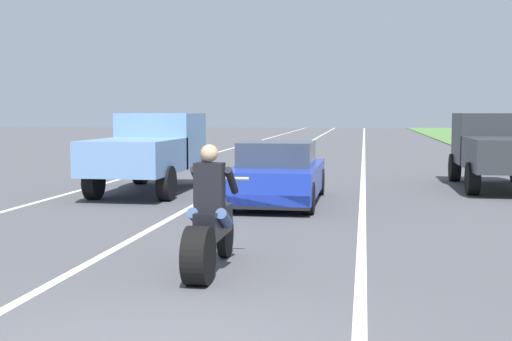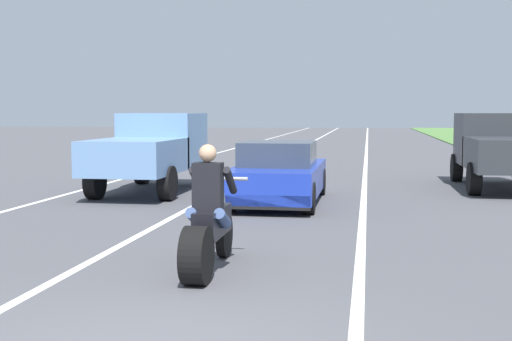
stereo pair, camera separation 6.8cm
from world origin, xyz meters
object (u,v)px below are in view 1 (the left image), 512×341
Objects in this scene: sports_car_blue at (278,175)px; motorcycle_with_rider at (210,226)px; pickup_truck_left_lane_light_blue at (151,148)px; pickup_truck_right_shoulder_dark_grey at (498,147)px.

motorcycle_with_rider is at bearing -90.16° from sports_car_blue.
pickup_truck_left_lane_light_blue is at bearing 154.60° from sports_car_blue.
pickup_truck_right_shoulder_dark_grey reaches higher than sports_car_blue.
pickup_truck_right_shoulder_dark_grey is at bearing 62.76° from motorcycle_with_rider.
sports_car_blue is 0.90× the size of pickup_truck_left_lane_light_blue.
sports_car_blue is at bearing -25.40° from pickup_truck_left_lane_light_blue.
pickup_truck_right_shoulder_dark_grey is (5.38, 10.45, 0.51)m from motorcycle_with_rider.
pickup_truck_left_lane_light_blue reaches higher than sports_car_blue.
motorcycle_with_rider is at bearing -67.57° from pickup_truck_left_lane_light_blue.
pickup_truck_left_lane_light_blue is 9.06m from pickup_truck_right_shoulder_dark_grey.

